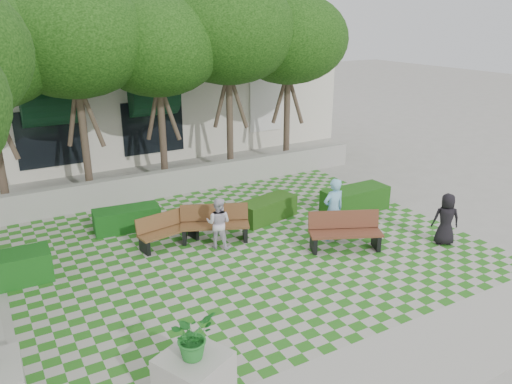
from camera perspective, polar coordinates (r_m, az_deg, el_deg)
ground at (r=13.04m, az=1.39°, el=-8.12°), size 90.00×90.00×0.00m
lawn at (r=13.80m, az=-0.77°, el=-6.42°), size 12.00×12.00×0.00m
sidewalk_south at (r=9.97m, az=16.31°, el=-18.77°), size 16.00×2.00×0.01m
retaining_wall at (r=18.03m, az=-8.85°, el=1.26°), size 15.00×0.36×0.90m
bench_east at (r=13.80m, az=10.12°, el=-4.50°), size 2.05×1.41×1.03m
bench_mid at (r=14.16m, az=-4.75°, el=-3.65°), size 2.02×1.36×1.01m
bench_west at (r=14.05m, az=-10.04°, el=-4.31°), size 1.80×0.86×0.91m
hedge_east at (r=16.51m, az=11.25°, el=-0.87°), size 2.24×0.91×0.78m
hedge_midright at (r=15.56m, az=1.31°, el=-1.98°), size 2.04×1.18×0.67m
hedge_midleft at (r=15.33m, az=-14.53°, el=-2.99°), size 1.97×0.95×0.67m
hedge_west at (r=13.31m, az=-26.92°, el=-8.03°), size 2.15×0.91×0.74m
planter_front at (r=8.52m, az=-7.10°, el=-19.56°), size 1.30×1.30×1.74m
person_blue at (r=14.12m, az=8.82°, el=-2.01°), size 0.68×0.46×1.83m
person_dark at (r=14.75m, az=20.89°, el=-2.92°), size 0.86×0.80×1.47m
person_white at (r=13.61m, az=-4.31°, el=-3.56°), size 0.89×0.88×1.44m
tree_row at (r=16.36m, az=-15.73°, el=15.84°), size 17.70×13.40×7.41m
building at (r=25.16m, az=-13.78°, el=11.00°), size 18.00×8.92×5.15m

